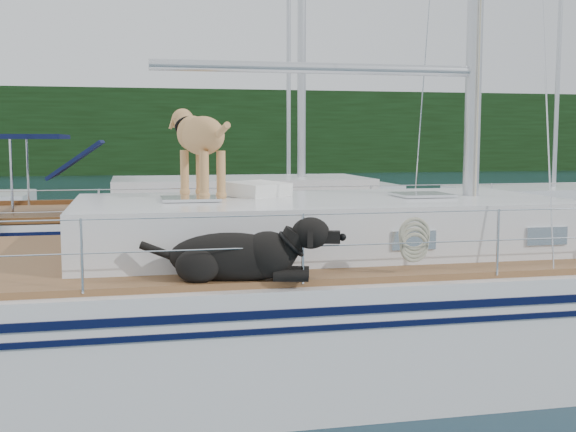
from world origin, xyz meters
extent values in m
plane|color=black|center=(0.00, 0.00, 0.00)|extent=(120.00, 120.00, 0.00)
cube|color=black|center=(0.00, 45.00, 3.00)|extent=(90.00, 3.00, 6.00)
cube|color=#595147|center=(0.00, 46.20, 0.60)|extent=(92.00, 1.00, 1.20)
cube|color=silver|center=(0.00, 0.00, 0.50)|extent=(12.00, 3.80, 1.40)
cube|color=brown|center=(0.00, 0.00, 1.23)|extent=(11.52, 3.50, 0.06)
cube|color=silver|center=(0.80, 0.00, 1.54)|extent=(5.20, 2.50, 0.55)
cylinder|color=silver|center=(0.80, 0.00, 3.21)|extent=(3.60, 0.12, 0.12)
cylinder|color=silver|center=(0.00, -1.75, 1.82)|extent=(10.56, 0.01, 0.01)
cylinder|color=silver|center=(0.00, 1.75, 1.82)|extent=(10.56, 0.01, 0.01)
cube|color=#1C38B2|center=(-0.43, 1.55, 1.29)|extent=(0.69, 0.49, 0.05)
cube|color=white|center=(0.20, 0.41, 1.89)|extent=(0.79, 0.77, 0.16)
torus|color=#B8B091|center=(1.22, -1.69, 1.62)|extent=(0.38, 0.12, 0.38)
cube|color=silver|center=(-0.34, 6.09, 0.45)|extent=(11.00, 3.50, 1.30)
cube|color=brown|center=(-0.34, 6.09, 1.10)|extent=(10.56, 3.29, 0.06)
cube|color=silver|center=(0.86, 6.09, 1.45)|extent=(4.80, 2.30, 0.55)
cube|color=silver|center=(4.00, 16.00, 0.40)|extent=(7.20, 3.00, 1.10)
cylinder|color=silver|center=(4.00, 16.00, 6.00)|extent=(0.14, 0.14, 11.00)
cube|color=silver|center=(12.00, 13.00, 0.40)|extent=(6.40, 3.00, 1.10)
cylinder|color=silver|center=(12.00, 13.00, 6.00)|extent=(0.14, 0.14, 11.00)
camera|label=1|loc=(-1.22, -7.60, 2.45)|focal=45.00mm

